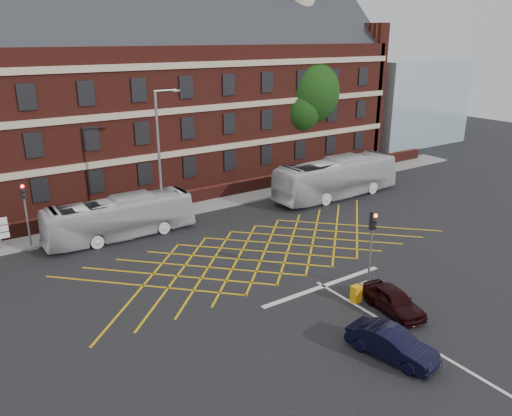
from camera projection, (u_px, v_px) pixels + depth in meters
ground at (284, 263)px, 29.50m from camera, size 120.00×120.00×0.00m
victorian_building at (138, 94)px, 44.26m from camera, size 51.00×12.17×20.40m
boundary_wall at (185, 198)px, 39.48m from camera, size 56.00×0.50×1.10m
far_pavement at (191, 207)px, 38.86m from camera, size 60.00×3.00×0.12m
glass_block at (400, 101)px, 62.33m from camera, size 14.00×10.00×10.00m
box_junction_hatching at (265, 251)px, 31.06m from camera, size 8.22×8.22×0.02m
stop_line at (324, 286)px, 26.76m from camera, size 8.00×0.30×0.02m
centre_line at (423, 345)px, 21.68m from camera, size 0.15×14.00×0.02m
bus_left at (120, 218)px, 32.85m from camera, size 9.90×2.44×2.75m
bus_right at (337, 178)px, 41.16m from camera, size 11.69×2.90×3.25m
car_navy at (392, 344)px, 20.67m from camera, size 2.11×4.03×1.26m
car_maroon at (394, 300)px, 24.12m from camera, size 1.99×3.78×1.23m
deciduous_tree at (304, 97)px, 49.80m from camera, size 7.30×6.88×10.87m
traffic_light_near at (370, 257)px, 26.06m from camera, size 0.70×0.70×4.27m
traffic_light_far at (28, 222)px, 30.95m from camera, size 0.70×0.70×4.27m
street_lamp at (162, 181)px, 34.22m from camera, size 2.25×1.00×9.40m
utility_cabinet at (356, 294)px, 25.04m from camera, size 0.46×0.42×0.89m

